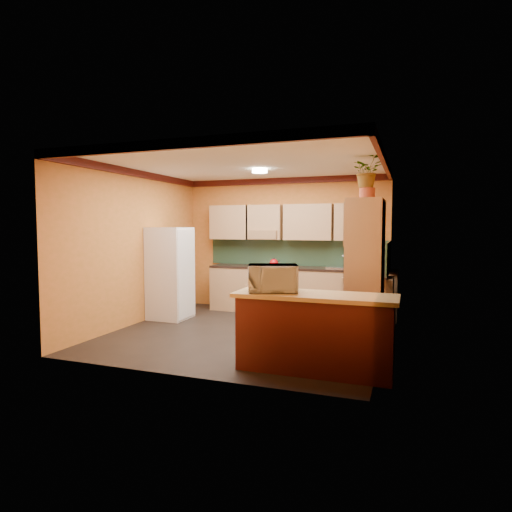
{
  "coord_description": "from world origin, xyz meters",
  "views": [
    {
      "loc": [
        2.44,
        -6.33,
        1.72
      ],
      "look_at": [
        -0.01,
        0.45,
        1.22
      ],
      "focal_mm": 30.0,
      "sensor_mm": 36.0,
      "label": 1
    }
  ],
  "objects_px": {
    "fridge": "(170,273)",
    "pantry": "(365,274)",
    "breakfast_bar": "(314,335)",
    "stove": "(270,289)",
    "microwave": "(273,278)",
    "base_cabinets_back": "(300,291)"
  },
  "relations": [
    {
      "from": "breakfast_bar",
      "to": "stove",
      "type": "bearing_deg",
      "value": 116.49
    },
    {
      "from": "breakfast_bar",
      "to": "microwave",
      "type": "relative_size",
      "value": 3.05
    },
    {
      "from": "stove",
      "to": "breakfast_bar",
      "type": "bearing_deg",
      "value": -63.51
    },
    {
      "from": "fridge",
      "to": "stove",
      "type": "bearing_deg",
      "value": 38.92
    },
    {
      "from": "fridge",
      "to": "pantry",
      "type": "relative_size",
      "value": 0.81
    },
    {
      "from": "microwave",
      "to": "fridge",
      "type": "bearing_deg",
      "value": 124.51
    },
    {
      "from": "base_cabinets_back",
      "to": "microwave",
      "type": "height_order",
      "value": "microwave"
    },
    {
      "from": "stove",
      "to": "breakfast_bar",
      "type": "distance_m",
      "value": 3.6
    },
    {
      "from": "fridge",
      "to": "breakfast_bar",
      "type": "distance_m",
      "value": 3.74
    },
    {
      "from": "stove",
      "to": "fridge",
      "type": "bearing_deg",
      "value": -141.08
    },
    {
      "from": "stove",
      "to": "microwave",
      "type": "distance_m",
      "value": 3.46
    },
    {
      "from": "fridge",
      "to": "breakfast_bar",
      "type": "height_order",
      "value": "fridge"
    },
    {
      "from": "pantry",
      "to": "breakfast_bar",
      "type": "bearing_deg",
      "value": -109.18
    },
    {
      "from": "fridge",
      "to": "microwave",
      "type": "bearing_deg",
      "value": -36.83
    },
    {
      "from": "pantry",
      "to": "microwave",
      "type": "relative_size",
      "value": 3.56
    },
    {
      "from": "base_cabinets_back",
      "to": "breakfast_bar",
      "type": "height_order",
      "value": "same"
    },
    {
      "from": "pantry",
      "to": "microwave",
      "type": "distance_m",
      "value": 1.62
    },
    {
      "from": "stove",
      "to": "pantry",
      "type": "relative_size",
      "value": 0.43
    },
    {
      "from": "pantry",
      "to": "breakfast_bar",
      "type": "distance_m",
      "value": 1.5
    },
    {
      "from": "fridge",
      "to": "pantry",
      "type": "distance_m",
      "value": 3.67
    },
    {
      "from": "breakfast_bar",
      "to": "base_cabinets_back",
      "type": "bearing_deg",
      "value": 106.91
    },
    {
      "from": "pantry",
      "to": "stove",
      "type": "bearing_deg",
      "value": 136.87
    }
  ]
}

